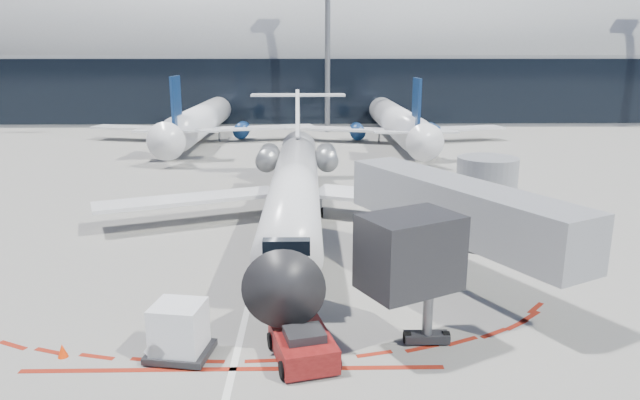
{
  "coord_description": "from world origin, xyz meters",
  "views": [
    {
      "loc": [
        2.56,
        -28.39,
        10.09
      ],
      "look_at": [
        3.08,
        -1.06,
        3.09
      ],
      "focal_mm": 32.0,
      "sensor_mm": 36.0,
      "label": 1
    }
  ],
  "objects_px": {
    "ramp_worker": "(291,308)",
    "uld_container": "(179,331)",
    "regional_jet": "(295,184)",
    "pushback_tug": "(303,345)"
  },
  "relations": [
    {
      "from": "ramp_worker",
      "to": "uld_container",
      "type": "height_order",
      "value": "ramp_worker"
    },
    {
      "from": "ramp_worker",
      "to": "uld_container",
      "type": "xyz_separation_m",
      "value": [
        -3.76,
        -1.7,
        -0.01
      ]
    },
    {
      "from": "regional_jet",
      "to": "ramp_worker",
      "type": "height_order",
      "value": "regional_jet"
    },
    {
      "from": "regional_jet",
      "to": "uld_container",
      "type": "relative_size",
      "value": 12.88
    },
    {
      "from": "regional_jet",
      "to": "ramp_worker",
      "type": "relative_size",
      "value": 15.41
    },
    {
      "from": "regional_jet",
      "to": "pushback_tug",
      "type": "xyz_separation_m",
      "value": [
        0.62,
        -15.98,
        -1.97
      ]
    },
    {
      "from": "regional_jet",
      "to": "pushback_tug",
      "type": "bearing_deg",
      "value": -87.76
    },
    {
      "from": "pushback_tug",
      "to": "uld_container",
      "type": "distance_m",
      "value": 4.23
    },
    {
      "from": "ramp_worker",
      "to": "regional_jet",
      "type": "bearing_deg",
      "value": -113.44
    },
    {
      "from": "regional_jet",
      "to": "pushback_tug",
      "type": "height_order",
      "value": "regional_jet"
    }
  ]
}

